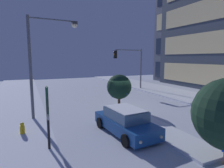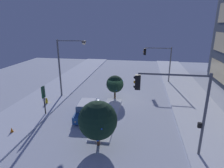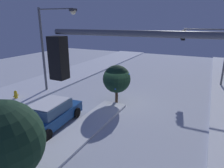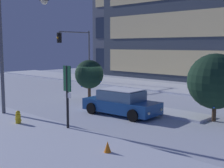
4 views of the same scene
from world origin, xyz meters
The scene contains 11 objects.
ground centered at (0.00, 0.00, 0.00)m, with size 52.00×52.00×0.00m, color silver.
curb_strip_far centered at (0.00, 8.89, 0.07)m, with size 52.00×5.20×0.14m, color silver.
median_strip centered at (4.93, -0.29, 0.07)m, with size 9.00×1.80×0.14m, color silver.
car_near centered at (5.10, -2.41, 0.71)m, with size 4.72×2.35×1.49m.
traffic_light_corner_far_left centered at (-8.18, 5.32, 3.91)m, with size 0.32×4.32×5.56m.
street_lamp_arched centered at (0.24, -6.21, 4.74)m, with size 0.71×3.49×7.15m.
fire_hydrant centered at (3.09, -7.87, 0.38)m, with size 0.48×0.26×0.78m.
parking_info_sign centered at (5.58, -6.69, 1.96)m, with size 0.55×0.12×3.07m.
decorated_tree_median centered at (0.05, -0.34, 1.90)m, with size 2.14×2.11×2.96m.
decorated_tree_right_of_median centered at (9.70, -0.18, 2.14)m, with size 2.92×2.92×3.60m.
construction_cone centered at (9.30, -7.81, 0.28)m, with size 0.36×0.36×0.55m, color orange.
Camera 4 is at (16.96, -15.56, 3.99)m, focal length 49.87 mm.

